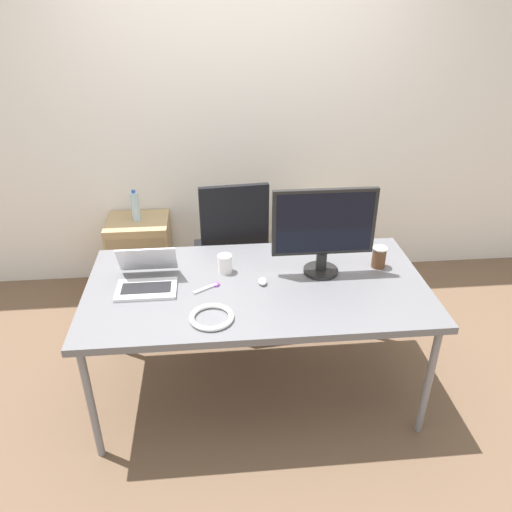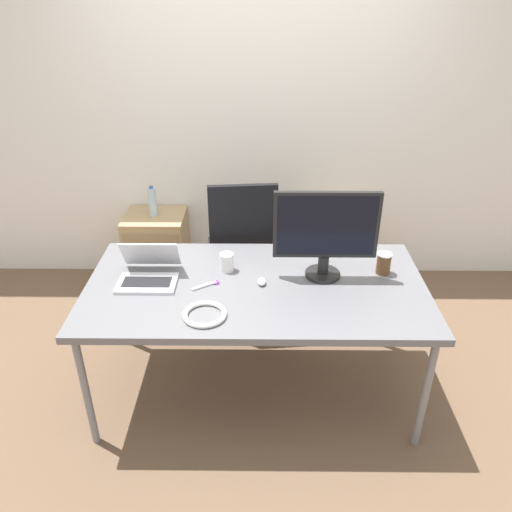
{
  "view_description": "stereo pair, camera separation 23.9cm",
  "coord_description": "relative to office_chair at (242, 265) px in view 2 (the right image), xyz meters",
  "views": [
    {
      "loc": [
        -0.22,
        -2.3,
        2.21
      ],
      "look_at": [
        0.0,
        0.05,
        0.9
      ],
      "focal_mm": 35.0,
      "sensor_mm": 36.0,
      "label": 1
    },
    {
      "loc": [
        0.02,
        -2.31,
        2.21
      ],
      "look_at": [
        0.0,
        0.05,
        0.9
      ],
      "focal_mm": 35.0,
      "sensor_mm": 36.0,
      "label": 2
    }
  ],
  "objects": [
    {
      "name": "monitor",
      "position": [
        0.48,
        -0.68,
        0.6
      ],
      "size": [
        0.57,
        0.2,
        0.5
      ],
      "color": "black",
      "rests_on": "desk"
    },
    {
      "name": "desk",
      "position": [
        0.11,
        -0.78,
        0.29
      ],
      "size": [
        1.86,
        0.96,
        0.75
      ],
      "color": "slate",
      "rests_on": "ground_plane"
    },
    {
      "name": "laptop_center",
      "position": [
        -0.49,
        -0.74,
        0.37
      ],
      "size": [
        0.32,
        0.31,
        0.2
      ],
      "color": "silver",
      "rests_on": "desk"
    },
    {
      "name": "coffee_cup_white",
      "position": [
        -0.06,
        -0.63,
        0.38
      ],
      "size": [
        0.08,
        0.08,
        0.11
      ],
      "color": "white",
      "rests_on": "desk"
    },
    {
      "name": "office_chair",
      "position": [
        0.0,
        0.0,
        0.0
      ],
      "size": [
        0.56,
        0.58,
        1.1
      ],
      "color": "#232326",
      "rests_on": "ground_plane"
    },
    {
      "name": "wall_back",
      "position": [
        0.11,
        0.68,
        0.88
      ],
      "size": [
        10.0,
        0.05,
        2.6
      ],
      "color": "white",
      "rests_on": "ground_plane"
    },
    {
      "name": "ground_plane",
      "position": [
        0.11,
        -0.78,
        -0.42
      ],
      "size": [
        14.0,
        14.0,
        0.0
      ],
      "primitive_type": "plane",
      "color": "brown"
    },
    {
      "name": "coffee_cup_brown",
      "position": [
        0.82,
        -0.65,
        0.39
      ],
      "size": [
        0.08,
        0.08,
        0.12
      ],
      "color": "brown",
      "rests_on": "desk"
    },
    {
      "name": "scissors",
      "position": [
        -0.16,
        -0.79,
        0.33
      ],
      "size": [
        0.16,
        0.12,
        0.01
      ],
      "color": "#B2B2B7",
      "rests_on": "desk"
    },
    {
      "name": "cabinet_left",
      "position": [
        -0.7,
        0.44,
        -0.12
      ],
      "size": [
        0.47,
        0.41,
        0.61
      ],
      "color": "tan",
      "rests_on": "ground_plane"
    },
    {
      "name": "cabinet_right",
      "position": [
        0.69,
        0.44,
        -0.12
      ],
      "size": [
        0.47,
        0.41,
        0.61
      ],
      "color": "tan",
      "rests_on": "ground_plane"
    },
    {
      "name": "cable_coil",
      "position": [
        -0.15,
        -1.08,
        0.34
      ],
      "size": [
        0.22,
        0.22,
        0.03
      ],
      "color": "white",
      "rests_on": "desk"
    },
    {
      "name": "water_bottle",
      "position": [
        -0.7,
        0.44,
        0.3
      ],
      "size": [
        0.06,
        0.06,
        0.24
      ],
      "color": "silver",
      "rests_on": "cabinet_left"
    },
    {
      "name": "mouse",
      "position": [
        0.14,
        -0.78,
        0.35
      ],
      "size": [
        0.05,
        0.07,
        0.03
      ],
      "color": "silver",
      "rests_on": "desk"
    }
  ]
}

